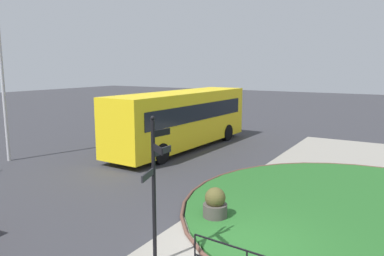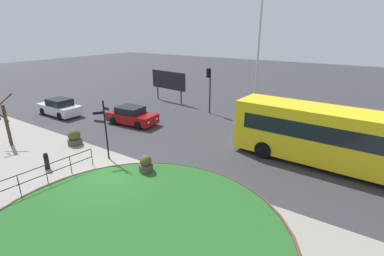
{
  "view_description": "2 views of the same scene",
  "coord_description": "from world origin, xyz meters",
  "views": [
    {
      "loc": [
        -8.15,
        -3.38,
        4.53
      ],
      "look_at": [
        3.1,
        3.34,
        2.35
      ],
      "focal_mm": 34.36,
      "sensor_mm": 36.0,
      "label": 1
    },
    {
      "loc": [
        10.37,
        -8.13,
        7.08
      ],
      "look_at": [
        2.31,
        3.94,
        1.96
      ],
      "focal_mm": 26.15,
      "sensor_mm": 36.0,
      "label": 2
    }
  ],
  "objects": [
    {
      "name": "bus_yellow",
      "position": [
        8.97,
        7.5,
        1.71
      ],
      "size": [
        10.59,
        2.8,
        3.17
      ],
      "rotation": [
        0.0,
        0.0,
        -0.04
      ],
      "color": "yellow",
      "rests_on": "ground"
    },
    {
      "name": "lamppost_tall",
      "position": [
        2.25,
        13.26,
        5.02
      ],
      "size": [
        0.32,
        0.32,
        9.44
      ],
      "color": "#B7B7BC",
      "rests_on": "ground"
    },
    {
      "name": "signpost_directional",
      "position": [
        -1.79,
        1.38,
        2.03
      ],
      "size": [
        1.32,
        0.55,
        3.48
      ],
      "color": "black",
      "rests_on": "ground"
    },
    {
      "name": "grass_kerb_ring",
      "position": [
        3.99,
        -2.6,
        0.06
      ],
      "size": [
        11.87,
        11.87,
        0.11
      ],
      "primitive_type": "torus",
      "color": "brown",
      "rests_on": "ground"
    },
    {
      "name": "grass_island",
      "position": [
        3.99,
        -2.6,
        0.05
      ],
      "size": [
        11.56,
        11.56,
        0.1
      ],
      "primitive_type": "cylinder",
      "color": "#235B23",
      "rests_on": "ground"
    },
    {
      "name": "planter_kerbside",
      "position": [
        1.15,
        1.37,
        0.46
      ],
      "size": [
        0.73,
        0.73,
        1.0
      ],
      "color": "#47423D",
      "rests_on": "ground"
    },
    {
      "name": "ground",
      "position": [
        0.0,
        0.0,
        0.0
      ],
      "size": [
        120.0,
        120.0,
        0.0
      ],
      "primitive_type": "plane",
      "color": "#333338"
    }
  ]
}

